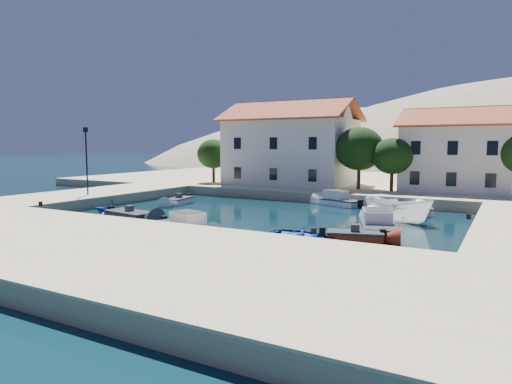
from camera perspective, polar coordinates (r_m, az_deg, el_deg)
ground at (r=27.66m, az=-9.09°, el=-5.93°), size 400.00×400.00×0.00m
quay_south at (r=23.27m, az=-18.38°, el=-7.19°), size 52.00×12.00×1.00m
quay_west at (r=47.80m, az=-19.60°, el=-0.57°), size 8.00×20.00×1.00m
quay_north at (r=61.23m, az=15.13°, el=0.94°), size 80.00×36.00×1.00m
building_left at (r=54.23m, az=4.38°, el=6.25°), size 14.70×9.45×9.70m
building_mid at (r=50.42m, az=23.84°, el=4.97°), size 10.50×8.40×8.30m
trees at (r=48.25m, az=14.50°, el=4.81°), size 37.30×5.30×6.45m
lamppost at (r=45.08m, az=-20.44°, el=4.44°), size 0.35×0.25×6.22m
bollards at (r=29.08m, az=-0.02°, el=-2.97°), size 29.36×9.56×0.30m
motorboat_grey_sw at (r=35.97m, az=-15.51°, el=-2.84°), size 4.38×2.53×1.25m
cabin_cruiser_south at (r=29.85m, az=-9.11°, el=-4.13°), size 4.45×3.00×1.60m
rowboat_south at (r=27.40m, az=5.62°, el=-6.00°), size 4.29×3.10×0.88m
motorboat_red_se at (r=27.33m, az=12.26°, el=-5.50°), size 3.51×2.36×1.25m
cabin_cruiser_east at (r=30.40m, az=14.98°, el=-4.07°), size 3.69×5.52×1.60m
boat_east at (r=34.99m, az=17.24°, el=-3.62°), size 5.81×3.70×2.10m
motorboat_white_ne at (r=39.51m, az=20.09°, el=-2.20°), size 2.17×3.34×1.25m
rowboat_west at (r=38.58m, az=-17.67°, el=-2.75°), size 3.30×3.04×1.46m
motorboat_white_west at (r=43.91m, az=-9.58°, el=-1.13°), size 2.09×3.64×1.25m
cabin_cruiser_north at (r=42.62m, az=10.49°, el=-1.12°), size 4.19×2.88×1.60m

